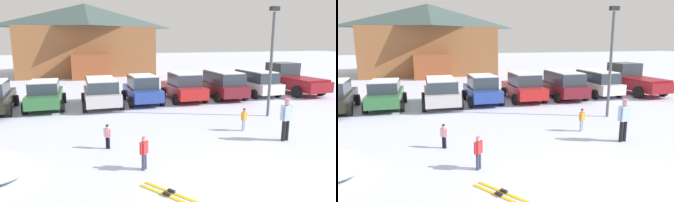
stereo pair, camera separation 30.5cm
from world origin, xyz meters
TOP-DOWN VIEW (x-y plane):
  - ground at (0.00, 0.00)m, footprint 160.00×160.00m
  - ski_lodge at (-2.53, 30.64)m, footprint 14.72×11.81m
  - parked_green_coupe at (-5.96, 12.44)m, footprint 2.20×4.19m
  - parked_silver_wagon at (-2.87, 11.97)m, footprint 2.33×4.26m
  - parked_blue_hatchback at (-0.37, 12.20)m, footprint 2.11×4.02m
  - parked_red_sedan at (2.41, 12.31)m, footprint 2.27×4.42m
  - parked_maroon_van at (5.17, 12.11)m, footprint 2.31×4.23m
  - parked_white_suv at (7.93, 12.43)m, footprint 2.12×4.40m
  - pickup_truck at (10.94, 12.47)m, footprint 2.61×5.53m
  - skier_adult_in_blue_parka at (3.25, 3.52)m, footprint 0.61×0.30m
  - skier_child_in_red_jacket at (-2.60, 2.63)m, footprint 0.30×0.29m
  - skier_child_in_orange_jacket at (2.41, 5.13)m, footprint 0.35×0.22m
  - skier_child_in_pink_snowsuit at (-3.42, 4.78)m, footprint 0.25×0.25m
  - pair_of_skis at (-2.38, 1.02)m, footprint 1.17×1.55m
  - lamp_post at (5.01, 6.97)m, footprint 0.44×0.24m

SIDE VIEW (x-z plane):
  - ground at x=0.00m, z-range 0.00..0.00m
  - pair_of_skis at x=-2.38m, z-range -0.02..0.06m
  - skier_child_in_pink_snowsuit at x=-3.42m, z-range 0.06..0.95m
  - skier_child_in_orange_jacket at x=2.41m, z-range 0.06..1.05m
  - skier_child_in_red_jacket at x=-2.60m, z-range 0.07..1.12m
  - parked_green_coupe at x=-5.96m, z-range 0.01..1.63m
  - parked_blue_hatchback at x=-0.37m, z-range -0.01..1.75m
  - parked_red_sedan at x=2.41m, z-range -0.01..1.78m
  - parked_silver_wagon at x=-2.87m, z-range 0.07..1.73m
  - parked_white_suv at x=7.93m, z-range 0.06..1.80m
  - skier_adult_in_blue_parka at x=3.25m, z-range 0.11..1.78m
  - parked_maroon_van at x=5.17m, z-range 0.06..1.87m
  - pickup_truck at x=10.94m, z-range -0.08..2.07m
  - lamp_post at x=5.01m, z-range 0.35..5.78m
  - ski_lodge at x=-2.53m, z-range 0.05..7.91m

